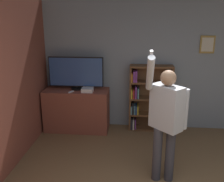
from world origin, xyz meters
TOP-DOWN VIEW (x-y plane):
  - wall_back at (0.00, 3.21)m, footprint 6.70×0.09m
  - wall_side_brick at (-2.38, 1.59)m, footprint 0.06×4.78m
  - tv_ledge at (-1.66, 2.89)m, footprint 1.29×0.55m
  - television at (-1.66, 2.92)m, footprint 1.10×0.22m
  - game_console at (-1.41, 2.78)m, footprint 0.22×0.21m
  - remote_loose at (-1.72, 2.70)m, footprint 0.09×0.14m
  - bookshelf at (-0.24, 3.04)m, footprint 0.85×0.28m
  - person at (-0.05, 1.30)m, footprint 0.58×0.54m

SIDE VIEW (x-z plane):
  - tv_ledge at x=-1.66m, z-range 0.00..0.86m
  - bookshelf at x=-0.24m, z-range -0.01..1.35m
  - remote_loose at x=-1.72m, z-range 0.86..0.88m
  - game_console at x=-1.41m, z-range 0.86..0.93m
  - person at x=-0.05m, z-range 0.03..1.95m
  - television at x=-1.66m, z-range 0.87..1.53m
  - wall_side_brick at x=-2.38m, z-range 0.00..2.70m
  - wall_back at x=0.00m, z-range 0.00..2.70m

